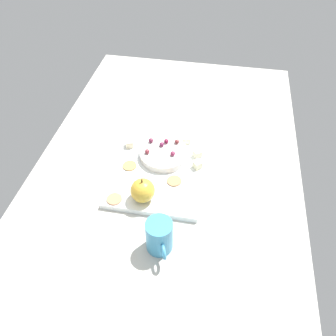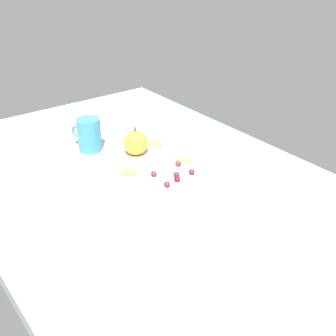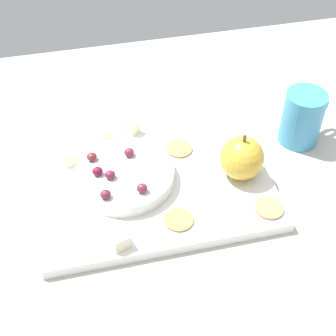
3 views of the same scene
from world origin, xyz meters
The scene contains 19 objects.
table centered at (0.00, 0.00, 2.01)cm, with size 137.80×84.43×4.02cm, color beige.
platter centered at (-1.49, 1.90, 4.93)cm, with size 36.67×28.01×1.82cm, color white.
serving_dish centered at (2.90, 1.56, 7.01)cm, with size 15.47×15.47×2.34cm, color white.
apple_whole centered at (-15.25, 4.16, 9.34)cm, with size 7.00×7.00×7.00cm, color gold.
apple_stem centered at (-15.25, 4.16, 13.44)cm, with size 0.50×0.50×1.20cm, color brown.
cheese_cube_0 centered at (0.40, -9.68, 7.03)cm, with size 2.38×2.38×2.38cm, color #F9F4C5.
cheese_cube_1 centered at (11.11, -4.63, 7.03)cm, with size 2.38×2.38×2.38cm, color #F9F4C5.
cheese_cube_2 centered at (5.73, 13.74, 7.03)cm, with size 2.38×2.38×2.38cm, color #F9E9C1.
cheese_cube_3 centered at (4.95, -9.01, 7.03)cm, with size 2.38×2.38×2.38cm, color #ECE9C6.
cracker_0 centered at (-3.37, 11.37, 6.04)cm, with size 4.39×4.39×0.40cm, color tan.
cracker_1 centered at (-7.17, -3.53, 6.04)cm, with size 4.39×4.39×0.40cm, color tan.
cracker_2 centered at (-17.17, 12.26, 6.04)cm, with size 4.39×4.39×0.40cm, color tan.
grape_0 centered at (5.27, 2.68, 8.85)cm, with size 1.64×1.47×1.34cm, color #652142.
grape_1 centered at (7.53, -1.93, 8.85)cm, with size 1.64×1.47×1.34cm, color maroon.
grape_2 centered at (1.62, -1.55, 8.89)cm, with size 1.64×1.47×1.41cm, color maroon.
grape_3 centered at (1.06, 6.56, 8.92)cm, with size 1.64×1.47×1.47cm, color maroon.
grape_4 centered at (7.05, 1.52, 8.87)cm, with size 1.64×1.47×1.37cm, color maroon.
grape_5 centered at (6.51, 6.53, 8.88)cm, with size 1.64×1.47×1.40cm, color maroon.
cup centered at (-28.85, -3.35, 8.94)cm, with size 9.72×6.92×9.84cm.
Camera 2 is at (75.27, -52.82, 60.05)cm, focal length 44.83 mm.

